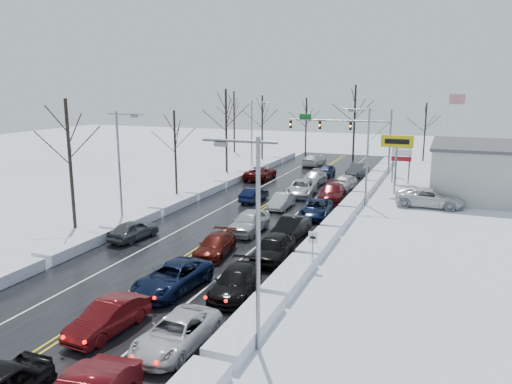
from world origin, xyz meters
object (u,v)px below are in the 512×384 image
at_px(flagpole, 448,127).
at_px(oncoming_car_0, 254,201).
at_px(traffic_signal_mast, 350,129).
at_px(tires_plus_sign, 397,145).

relative_size(flagpole, oncoming_car_0, 2.47).
xyz_separation_m(traffic_signal_mast, oncoming_car_0, (-5.15, -20.50, -5.48)).
relative_size(tires_plus_sign, oncoming_car_0, 1.48).
bearing_deg(flagpole, tires_plus_sign, -108.44).
xyz_separation_m(traffic_signal_mast, tires_plus_sign, (7.05, -12.00, -0.49)).
bearing_deg(oncoming_car_0, traffic_signal_mast, -100.27).
height_order(flagpole, oncoming_car_0, flagpole).
relative_size(tires_plus_sign, flagpole, 0.60).
bearing_deg(oncoming_car_0, tires_plus_sign, -141.30).
distance_m(traffic_signal_mast, flagpole, 11.90).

